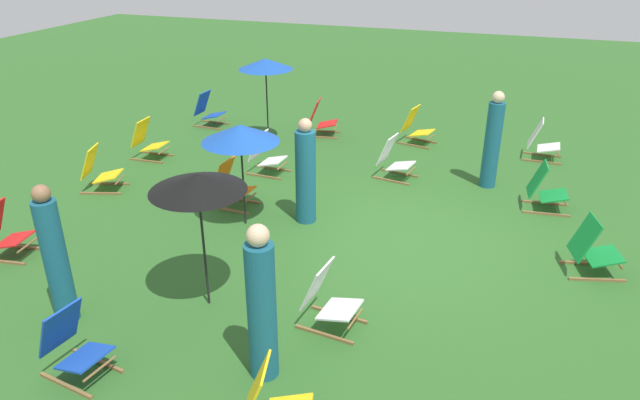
{
  "coord_description": "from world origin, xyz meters",
  "views": [
    {
      "loc": [
        -7.85,
        -1.55,
        4.42
      ],
      "look_at": [
        0.0,
        1.2,
        0.5
      ],
      "focal_mm": 32.79,
      "sensor_mm": 36.0,
      "label": 1
    }
  ],
  "objects_px": {
    "deckchair_13": "(545,189)",
    "deckchair_6": "(3,233)",
    "umbrella_1": "(266,64)",
    "person_3": "(262,307)",
    "deckchair_10": "(231,186)",
    "deckchair_7": "(265,155)",
    "person_2": "(306,174)",
    "deckchair_9": "(99,171)",
    "umbrella_2": "(240,133)",
    "deckchair_8": "(542,142)",
    "deckchair_14": "(593,249)",
    "deckchair_3": "(148,141)",
    "person_0": "(55,258)",
    "deckchair_5": "(394,159)",
    "deckchair_0": "(328,299)",
    "person_1": "(492,142)",
    "umbrella_0": "(198,183)",
    "deckchair_1": "(73,346)",
    "deckchair_11": "(321,120)",
    "deckchair_12": "(208,111)"
  },
  "relations": [
    {
      "from": "umbrella_2",
      "to": "person_3",
      "type": "distance_m",
      "value": 3.64
    },
    {
      "from": "deckchair_5",
      "to": "deckchair_12",
      "type": "xyz_separation_m",
      "value": [
        1.7,
        4.95,
        0.0
      ]
    },
    {
      "from": "deckchair_6",
      "to": "deckchair_7",
      "type": "bearing_deg",
      "value": -37.0
    },
    {
      "from": "deckchair_10",
      "to": "umbrella_1",
      "type": "bearing_deg",
      "value": 15.23
    },
    {
      "from": "deckchair_3",
      "to": "deckchair_6",
      "type": "relative_size",
      "value": 1.0
    },
    {
      "from": "deckchair_0",
      "to": "person_0",
      "type": "xyz_separation_m",
      "value": [
        -0.95,
        3.08,
        0.5
      ]
    },
    {
      "from": "deckchair_9",
      "to": "person_1",
      "type": "distance_m",
      "value": 7.17
    },
    {
      "from": "deckchair_12",
      "to": "umbrella_1",
      "type": "bearing_deg",
      "value": -109.2
    },
    {
      "from": "umbrella_1",
      "to": "person_2",
      "type": "bearing_deg",
      "value": -146.85
    },
    {
      "from": "deckchair_8",
      "to": "person_0",
      "type": "xyz_separation_m",
      "value": [
        -7.71,
        5.46,
        0.5
      ]
    },
    {
      "from": "deckchair_1",
      "to": "deckchair_5",
      "type": "relative_size",
      "value": 1.0
    },
    {
      "from": "deckchair_0",
      "to": "deckchair_9",
      "type": "relative_size",
      "value": 0.96
    },
    {
      "from": "umbrella_1",
      "to": "person_1",
      "type": "bearing_deg",
      "value": -99.08
    },
    {
      "from": "deckchair_13",
      "to": "deckchair_6",
      "type": "bearing_deg",
      "value": 113.41
    },
    {
      "from": "umbrella_1",
      "to": "person_3",
      "type": "relative_size",
      "value": 1.04
    },
    {
      "from": "deckchair_10",
      "to": "deckchair_13",
      "type": "bearing_deg",
      "value": -69.6
    },
    {
      "from": "deckchair_5",
      "to": "deckchair_7",
      "type": "height_order",
      "value": "same"
    },
    {
      "from": "deckchair_8",
      "to": "deckchair_13",
      "type": "relative_size",
      "value": 1.0
    },
    {
      "from": "deckchair_3",
      "to": "person_2",
      "type": "bearing_deg",
      "value": -113.83
    },
    {
      "from": "deckchair_8",
      "to": "person_2",
      "type": "bearing_deg",
      "value": 140.47
    },
    {
      "from": "person_1",
      "to": "person_2",
      "type": "bearing_deg",
      "value": 88.48
    },
    {
      "from": "deckchair_11",
      "to": "deckchair_13",
      "type": "relative_size",
      "value": 1.0
    },
    {
      "from": "deckchair_6",
      "to": "deckchair_13",
      "type": "bearing_deg",
      "value": -68.36
    },
    {
      "from": "deckchair_0",
      "to": "deckchair_9",
      "type": "height_order",
      "value": "same"
    },
    {
      "from": "deckchair_9",
      "to": "umbrella_2",
      "type": "height_order",
      "value": "umbrella_2"
    },
    {
      "from": "umbrella_1",
      "to": "deckchair_8",
      "type": "bearing_deg",
      "value": -79.81
    },
    {
      "from": "person_2",
      "to": "person_3",
      "type": "xyz_separation_m",
      "value": [
        -3.56,
        -0.85,
        0.05
      ]
    },
    {
      "from": "person_0",
      "to": "person_2",
      "type": "relative_size",
      "value": 1.04
    },
    {
      "from": "umbrella_1",
      "to": "deckchair_0",
      "type": "bearing_deg",
      "value": -149.88
    },
    {
      "from": "deckchair_13",
      "to": "deckchair_14",
      "type": "distance_m",
      "value": 2.02
    },
    {
      "from": "deckchair_1",
      "to": "deckchair_6",
      "type": "height_order",
      "value": "same"
    },
    {
      "from": "person_1",
      "to": "umbrella_0",
      "type": "bearing_deg",
      "value": 105.11
    },
    {
      "from": "deckchair_0",
      "to": "deckchair_8",
      "type": "height_order",
      "value": "same"
    },
    {
      "from": "deckchair_0",
      "to": "deckchair_13",
      "type": "xyz_separation_m",
      "value": [
        4.26,
        -2.44,
        0.0
      ]
    },
    {
      "from": "deckchair_14",
      "to": "person_3",
      "type": "height_order",
      "value": "person_3"
    },
    {
      "from": "deckchair_1",
      "to": "person_3",
      "type": "xyz_separation_m",
      "value": [
        0.67,
        -1.92,
        0.5
      ]
    },
    {
      "from": "deckchair_7",
      "to": "deckchair_9",
      "type": "relative_size",
      "value": 0.96
    },
    {
      "from": "deckchair_14",
      "to": "umbrella_2",
      "type": "xyz_separation_m",
      "value": [
        -0.24,
        5.2,
        1.18
      ]
    },
    {
      "from": "deckchair_0",
      "to": "person_3",
      "type": "relative_size",
      "value": 0.46
    },
    {
      "from": "deckchair_5",
      "to": "umbrella_1",
      "type": "relative_size",
      "value": 0.44
    },
    {
      "from": "deckchair_0",
      "to": "deckchair_10",
      "type": "height_order",
      "value": "same"
    },
    {
      "from": "deckchair_3",
      "to": "deckchair_5",
      "type": "height_order",
      "value": "same"
    },
    {
      "from": "deckchair_13",
      "to": "deckchair_0",
      "type": "bearing_deg",
      "value": 143.89
    },
    {
      "from": "deckchair_7",
      "to": "person_2",
      "type": "height_order",
      "value": "person_2"
    },
    {
      "from": "deckchair_5",
      "to": "deckchair_7",
      "type": "xyz_separation_m",
      "value": [
        -0.6,
        2.41,
        0.0
      ]
    },
    {
      "from": "deckchair_5",
      "to": "deckchair_13",
      "type": "xyz_separation_m",
      "value": [
        -0.52,
        -2.72,
        0.0
      ]
    },
    {
      "from": "deckchair_3",
      "to": "deckchair_7",
      "type": "relative_size",
      "value": 1.0
    },
    {
      "from": "deckchair_12",
      "to": "deckchair_6",
      "type": "bearing_deg",
      "value": -175.96
    },
    {
      "from": "umbrella_2",
      "to": "deckchair_10",
      "type": "bearing_deg",
      "value": 43.5
    },
    {
      "from": "deckchair_3",
      "to": "deckchair_7",
      "type": "xyz_separation_m",
      "value": [
        0.06,
        -2.64,
        0.0
      ]
    }
  ]
}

